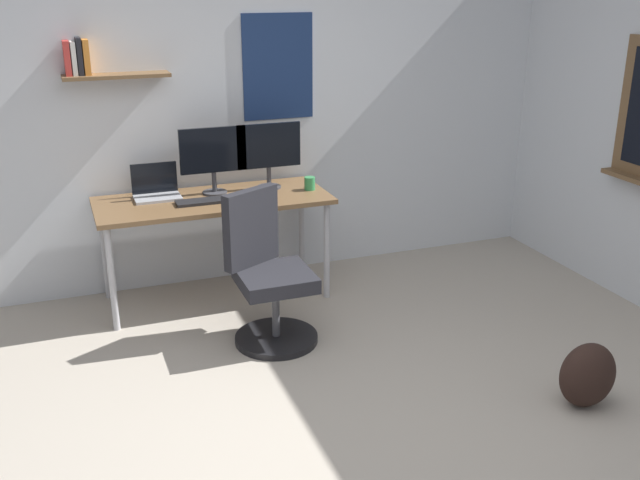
{
  "coord_description": "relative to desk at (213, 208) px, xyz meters",
  "views": [
    {
      "loc": [
        -1.28,
        -2.64,
        2.15
      ],
      "look_at": [
        -0.02,
        0.71,
        0.85
      ],
      "focal_mm": 40.64,
      "sensor_mm": 36.0,
      "label": 1
    }
  ],
  "objects": [
    {
      "name": "computer_mouse",
      "position": [
        0.2,
        -0.08,
        0.08
      ],
      "size": [
        0.1,
        0.06,
        0.03
      ],
      "primitive_type": "ellipsoid",
      "color": "#262628",
      "rests_on": "desk"
    },
    {
      "name": "keyboard",
      "position": [
        -0.08,
        -0.08,
        0.08
      ],
      "size": [
        0.37,
        0.13,
        0.02
      ],
      "primitive_type": "cube",
      "color": "black",
      "rests_on": "desk"
    },
    {
      "name": "monitor_primary",
      "position": [
        0.04,
        0.11,
        0.34
      ],
      "size": [
        0.46,
        0.17,
        0.46
      ],
      "color": "#38383D",
      "rests_on": "desk"
    },
    {
      "name": "backpack",
      "position": [
        1.52,
        -2.05,
        -0.49
      ],
      "size": [
        0.32,
        0.22,
        0.36
      ],
      "primitive_type": "ellipsoid",
      "color": "black",
      "rests_on": "ground"
    },
    {
      "name": "laptop",
      "position": [
        -0.36,
        0.15,
        0.12
      ],
      "size": [
        0.31,
        0.21,
        0.23
      ],
      "color": "#ADAFB5",
      "rests_on": "desk"
    },
    {
      "name": "wall_back",
      "position": [
        0.3,
        0.41,
        0.63
      ],
      "size": [
        5.0,
        0.3,
        2.6
      ],
      "color": "silver",
      "rests_on": "ground"
    },
    {
      "name": "coffee_mug",
      "position": [
        0.69,
        -0.03,
        0.11
      ],
      "size": [
        0.08,
        0.08,
        0.09
      ],
      "primitive_type": "cylinder",
      "color": "#338C4C",
      "rests_on": "desk"
    },
    {
      "name": "ground_plane",
      "position": [
        0.3,
        -2.04,
        -0.67
      ],
      "size": [
        5.2,
        5.2,
        0.0
      ],
      "primitive_type": "plane",
      "color": "#ADA393",
      "rests_on": "ground"
    },
    {
      "name": "monitor_secondary",
      "position": [
        0.43,
        0.11,
        0.34
      ],
      "size": [
        0.46,
        0.17,
        0.46
      ],
      "color": "#38383D",
      "rests_on": "desk"
    },
    {
      "name": "desk",
      "position": [
        0.0,
        0.0,
        0.0
      ],
      "size": [
        1.58,
        0.66,
        0.74
      ],
      "color": "brown",
      "rests_on": "ground"
    },
    {
      "name": "office_chair",
      "position": [
        0.16,
        -0.73,
        -0.26
      ],
      "size": [
        0.55,
        0.56,
        0.95
      ],
      "color": "black",
      "rests_on": "ground"
    }
  ]
}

